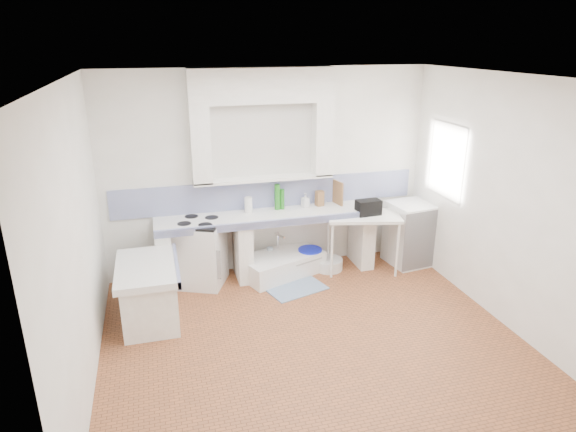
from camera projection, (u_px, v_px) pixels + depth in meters
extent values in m
plane|color=brown|center=(312.00, 338.00, 5.54)|extent=(4.50, 4.50, 0.00)
plane|color=white|center=(317.00, 77.00, 4.60)|extent=(4.50, 4.50, 0.00)
plane|color=white|center=(269.00, 172.00, 6.89)|extent=(4.50, 0.00, 4.50)
plane|color=white|center=(410.00, 321.00, 3.25)|extent=(4.50, 0.00, 4.50)
plane|color=white|center=(77.00, 242.00, 4.51)|extent=(0.00, 4.50, 4.50)
plane|color=white|center=(504.00, 202.00, 5.63)|extent=(0.00, 4.50, 4.50)
cube|color=white|center=(262.00, 85.00, 6.35)|extent=(1.90, 0.25, 0.45)
cube|color=#362111|center=(458.00, 160.00, 6.70)|extent=(0.35, 0.86, 1.06)
cube|color=white|center=(452.00, 132.00, 6.53)|extent=(0.01, 0.84, 0.24)
cube|color=white|center=(267.00, 217.00, 6.77)|extent=(3.00, 0.60, 0.08)
cube|color=navy|center=(272.00, 224.00, 6.51)|extent=(3.00, 0.04, 0.10)
cube|color=white|center=(164.00, 258.00, 6.57)|extent=(0.20, 0.55, 0.82)
cube|color=white|center=(243.00, 250.00, 6.83)|extent=(0.20, 0.55, 0.82)
cube|color=white|center=(361.00, 237.00, 7.27)|extent=(0.20, 0.55, 0.82)
cube|color=white|center=(147.00, 268.00, 5.71)|extent=(0.70, 1.10, 0.08)
cube|color=white|center=(150.00, 295.00, 5.83)|extent=(0.60, 1.00, 0.62)
cube|color=navy|center=(177.00, 265.00, 5.79)|extent=(0.04, 1.10, 0.10)
cube|color=navy|center=(269.00, 193.00, 6.97)|extent=(4.27, 0.03, 0.40)
cube|color=white|center=(200.00, 254.00, 6.67)|extent=(0.79, 0.78, 0.86)
cube|color=white|center=(282.00, 265.00, 7.02)|extent=(1.27, 0.97, 0.27)
cube|color=white|center=(362.00, 243.00, 7.05)|extent=(1.11, 0.78, 0.04)
cube|color=white|center=(410.00, 233.00, 7.28)|extent=(0.67, 0.67, 0.92)
cylinder|color=#C13D2C|center=(271.00, 265.00, 7.03)|extent=(0.36, 0.36, 0.26)
cylinder|color=#C07418|center=(290.00, 268.00, 6.98)|extent=(0.31, 0.31, 0.23)
cylinder|color=#0E1CD5|center=(310.00, 259.00, 7.14)|extent=(0.42, 0.42, 0.32)
cylinder|color=white|center=(328.00, 264.00, 7.18)|extent=(0.52, 0.52, 0.16)
cylinder|color=silver|center=(270.00, 258.00, 7.15)|extent=(0.11, 0.11, 0.34)
cylinder|color=silver|center=(284.00, 258.00, 7.21)|extent=(0.10, 0.10, 0.29)
cube|color=black|center=(368.00, 207.00, 6.89)|extent=(0.34, 0.21, 0.21)
cylinder|color=#21741C|center=(277.00, 197.00, 6.88)|extent=(0.10, 0.10, 0.36)
cylinder|color=#21741C|center=(282.00, 199.00, 6.91)|extent=(0.08, 0.08, 0.29)
cube|color=olive|center=(320.00, 198.00, 7.05)|extent=(0.12, 0.11, 0.22)
cube|color=olive|center=(338.00, 193.00, 7.10)|extent=(0.07, 0.25, 0.34)
cylinder|color=white|center=(248.00, 205.00, 6.79)|extent=(0.12, 0.12, 0.21)
imported|color=white|center=(305.00, 200.00, 7.00)|extent=(0.11, 0.11, 0.20)
cube|color=#32588E|center=(297.00, 289.00, 6.62)|extent=(0.84, 0.63, 0.01)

